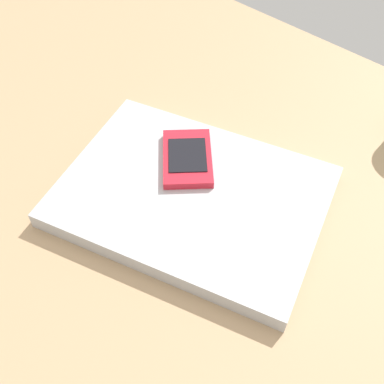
{
  "coord_description": "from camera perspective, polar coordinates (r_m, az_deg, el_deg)",
  "views": [
    {
      "loc": [
        31.72,
        -30.57,
        51.01
      ],
      "look_at": [
        6.6,
        -2.37,
        5.0
      ],
      "focal_mm": 44.93,
      "sensor_mm": 36.0,
      "label": 1
    }
  ],
  "objects": [
    {
      "name": "cell_phone_on_laptop",
      "position": [
        0.62,
        -0.55,
        4.07
      ],
      "size": [
        11.16,
        11.24,
        1.21
      ],
      "color": "red",
      "rests_on": "laptop_closed"
    },
    {
      "name": "desk_surface",
      "position": [
        0.66,
        -2.9,
        2.2
      ],
      "size": [
        120.0,
        80.0,
        3.0
      ],
      "primitive_type": "cube",
      "color": "tan",
      "rests_on": "ground"
    },
    {
      "name": "laptop_closed",
      "position": [
        0.6,
        0.0,
        -0.51
      ],
      "size": [
        37.46,
        31.65,
        2.31
      ],
      "primitive_type": "cube",
      "rotation": [
        0.0,
        0.0,
        0.29
      ],
      "color": "#B7BABC",
      "rests_on": "desk_surface"
    }
  ]
}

